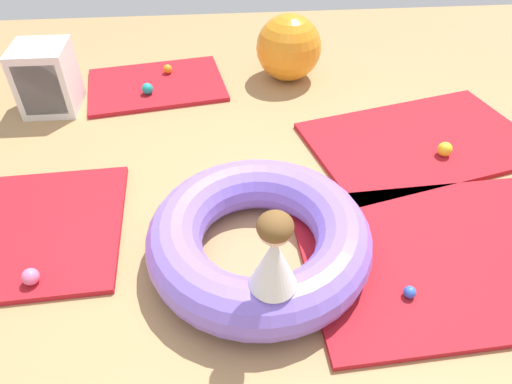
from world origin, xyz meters
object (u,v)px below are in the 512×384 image
Objects in this scene: inflatable_cushion at (259,238)px; play_ball_blue at (410,292)px; storage_cube at (46,80)px; play_ball_orange at (168,69)px; play_ball_teal at (147,89)px; child_in_white at (274,253)px; play_ball_yellow at (445,149)px; exercise_ball_large at (289,48)px; play_ball_pink at (31,277)px.

inflatable_cushion is 19.05× the size of play_ball_blue.
play_ball_orange is at bearing 28.09° from storage_cube.
storage_cube is (-0.80, -0.13, 0.19)m from play_ball_teal.
child_in_white is 6.68× the size of play_ball_blue.
play_ball_yellow is 2.62m from play_ball_orange.
play_ball_yellow reaches higher than play_ball_orange.
storage_cube is at bearing 137.34° from play_ball_blue.
exercise_ball_large reaches higher than play_ball_orange.
storage_cube is at bearing -171.04° from play_ball_teal.
play_ball_yellow is 1.59× the size of play_ball_blue.
inflatable_cushion is 11.99× the size of play_ball_yellow.
inflatable_cushion is 2.45m from play_ball_orange.
child_in_white reaches higher than play_ball_teal.
exercise_ball_large is 2.14m from storage_cube.
play_ball_yellow is 2.56m from play_ball_teal.
inflatable_cushion is 2.46m from storage_cube.
play_ball_orange is 1.17m from exercise_ball_large.
exercise_ball_large is at bearing 96.73° from play_ball_blue.
play_ball_blue is at bearing -25.94° from inflatable_cushion.
exercise_ball_large is at bearing -94.95° from child_in_white.
play_ball_blue is at bearing -61.96° from play_ball_orange.
storage_cube reaches higher than play_ball_orange.
play_ball_yellow is 1.41m from play_ball_blue.
storage_cube is at bearing -49.73° from child_in_white.
play_ball_teal is 0.83m from storage_cube.
inflatable_cushion is 2.33× the size of storage_cube.
child_in_white is 0.90m from play_ball_blue.
exercise_ball_large reaches higher than storage_cube.
child_in_white reaches higher than storage_cube.
storage_cube is (-2.42, 2.23, 0.21)m from play_ball_blue.
play_ball_yellow is at bearing -133.41° from child_in_white.
play_ball_teal is at bearing 8.96° from storage_cube.
play_ball_blue is (-0.68, -1.23, -0.02)m from play_ball_yellow.
exercise_ball_large is at bearing 53.33° from play_ball_pink.
play_ball_blue is (2.07, -0.27, -0.01)m from play_ball_pink.
exercise_ball_large is at bearing 12.06° from play_ball_teal.
play_ball_orange is (-0.70, 2.81, -0.46)m from child_in_white.
storage_cube is (-0.35, 1.96, 0.19)m from play_ball_pink.
storage_cube is at bearing 131.46° from inflatable_cushion.
inflatable_cushion is 1.70m from play_ball_yellow.
inflatable_cushion is at bearing -74.10° from play_ball_orange.
play_ball_teal is 0.17× the size of exercise_ball_large.
play_ball_orange is 0.14× the size of exercise_ball_large.
child_in_white is at bearing -54.22° from storage_cube.
play_ball_yellow is 1.73m from exercise_ball_large.
exercise_ball_large reaches higher than inflatable_cushion.
child_in_white reaches higher than play_ball_orange.
storage_cube reaches higher than play_ball_pink.
play_ball_orange is at bearing 67.82° from play_ball_teal.
inflatable_cushion is at bearing -101.98° from exercise_ball_large.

